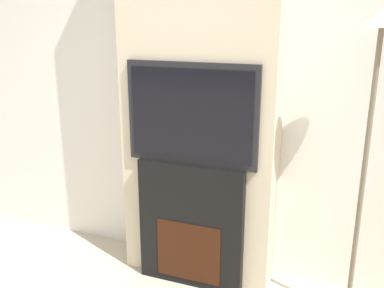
# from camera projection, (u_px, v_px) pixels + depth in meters

# --- Properties ---
(wall_back) EXTENTS (6.00, 0.06, 2.70)m
(wall_back) POSITION_uv_depth(u_px,v_px,m) (209.00, 87.00, 3.01)
(wall_back) COLOR silver
(wall_back) RESTS_ON ground_plane
(chimney_breast) EXTENTS (1.06, 0.31, 2.70)m
(chimney_breast) POSITION_uv_depth(u_px,v_px,m) (200.00, 91.00, 2.84)
(chimney_breast) COLOR beige
(chimney_breast) RESTS_ON ground_plane
(fireplace) EXTENTS (0.74, 0.15, 0.89)m
(fireplace) POSITION_uv_depth(u_px,v_px,m) (192.00, 225.00, 2.96)
(fireplace) COLOR black
(fireplace) RESTS_ON ground_plane
(television) EXTENTS (0.88, 0.07, 0.67)m
(television) POSITION_uv_depth(u_px,v_px,m) (192.00, 114.00, 2.74)
(television) COLOR black
(television) RESTS_ON fireplace
(floor_lamp) EXTENTS (0.32, 0.32, 1.87)m
(floor_lamp) POSITION_uv_depth(u_px,v_px,m) (374.00, 91.00, 2.31)
(floor_lamp) COLOR #726651
(floor_lamp) RESTS_ON ground_plane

